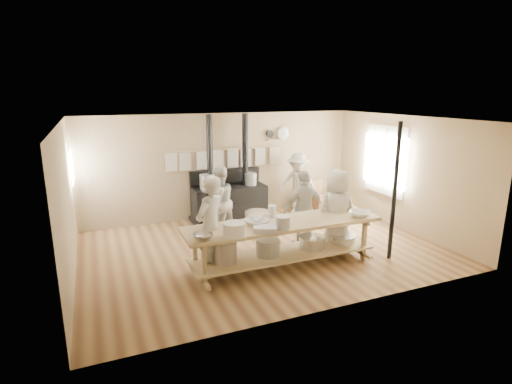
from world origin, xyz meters
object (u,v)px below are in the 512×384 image
at_px(prep_table, 283,240).
at_px(roasting_pan, 265,229).
at_px(cook_right, 304,209).
at_px(cook_center, 336,211).
at_px(cook_far_left, 210,227).
at_px(cook_by_window, 298,184).
at_px(chair, 320,203).
at_px(stove, 229,199).
at_px(cook_left, 219,202).

xyz_separation_m(prep_table, roasting_pan, (-0.49, -0.33, 0.37)).
distance_m(prep_table, cook_right, 1.17).
bearing_deg(cook_center, cook_right, -44.06).
bearing_deg(cook_right, cook_far_left, 14.43).
distance_m(prep_table, cook_center, 1.34).
distance_m(prep_table, cook_by_window, 3.40).
bearing_deg(cook_by_window, cook_center, -58.16).
xyz_separation_m(cook_far_left, cook_by_window, (3.13, 2.68, -0.09)).
relative_size(cook_by_window, roasting_pan, 4.06).
relative_size(cook_right, chair, 1.83).
height_order(prep_table, cook_center, cook_center).
relative_size(cook_right, roasting_pan, 4.07).
relative_size(stove, cook_far_left, 1.48).
height_order(stove, chair, stove).
height_order(prep_table, cook_right, cook_right).
bearing_deg(prep_table, roasting_pan, -146.17).
relative_size(prep_table, cook_right, 2.27).
relative_size(stove, roasting_pan, 6.66).
bearing_deg(cook_left, cook_far_left, 48.41).
relative_size(cook_center, cook_by_window, 1.06).
distance_m(stove, chair, 2.46).
bearing_deg(cook_left, cook_right, 118.86).
relative_size(prep_table, cook_far_left, 2.05).
relative_size(stove, cook_by_window, 1.64).
bearing_deg(cook_left, cook_center, 116.41).
bearing_deg(cook_right, roasting_pan, 38.12).
xyz_separation_m(cook_center, chair, (1.14, 2.43, -0.58)).
height_order(cook_right, cook_by_window, cook_right).
height_order(prep_table, cook_far_left, cook_far_left).
bearing_deg(cook_far_left, chair, 176.30).
xyz_separation_m(cook_center, roasting_pan, (-1.77, -0.56, 0.06)).
distance_m(cook_center, roasting_pan, 1.86).
relative_size(prep_table, chair, 4.16).
bearing_deg(roasting_pan, cook_far_left, 147.82).
distance_m(stove, cook_by_window, 1.86).
bearing_deg(stove, prep_table, -90.04).
height_order(chair, roasting_pan, roasting_pan).
height_order(cook_center, chair, cook_center).
xyz_separation_m(cook_left, chair, (2.98, 0.67, -0.52)).
distance_m(cook_left, roasting_pan, 2.33).
height_order(cook_left, cook_by_window, cook_by_window).
relative_size(stove, prep_table, 0.72).
height_order(cook_left, chair, cook_left).
bearing_deg(cook_center, cook_by_window, -95.43).
bearing_deg(cook_far_left, cook_center, 143.76).
xyz_separation_m(prep_table, cook_by_window, (1.84, 2.85, 0.27)).
bearing_deg(cook_by_window, cook_right, -71.30).
relative_size(stove, cook_left, 1.67).
distance_m(cook_left, cook_by_window, 2.54).
bearing_deg(cook_left, roasting_pan, 71.87).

